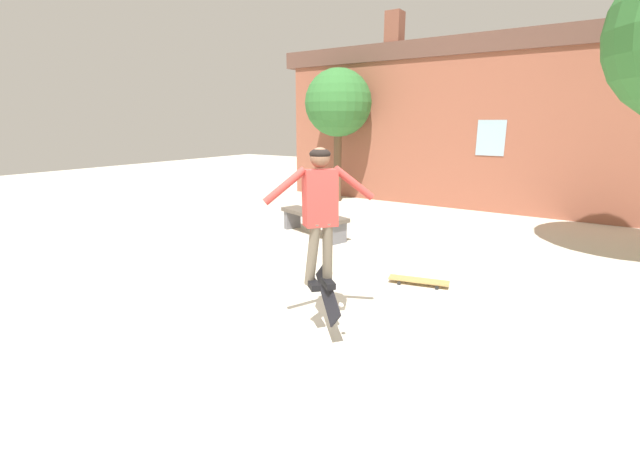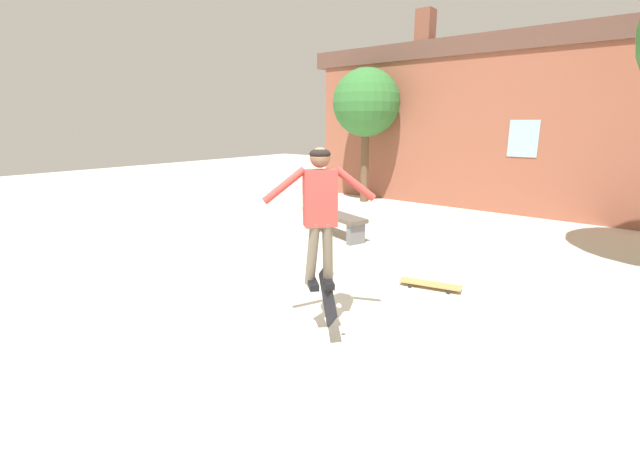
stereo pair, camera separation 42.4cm
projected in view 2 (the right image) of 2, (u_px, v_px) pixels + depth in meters
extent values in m
plane|color=beige|center=(336.00, 325.00, 5.06)|extent=(40.00, 40.00, 0.00)
cube|color=#93513D|center=(531.00, 135.00, 10.60)|extent=(12.72, 0.40, 4.02)
cube|color=brown|center=(543.00, 38.00, 10.05)|extent=(13.36, 0.52, 0.48)
cube|color=brown|center=(425.00, 25.00, 11.75)|extent=(0.44, 0.44, 0.82)
cube|color=#99B7C6|center=(523.00, 139.00, 10.53)|extent=(0.70, 0.02, 0.90)
cylinder|color=brown|center=(365.00, 166.00, 12.70)|extent=(0.23, 0.23, 2.15)
sphere|color=#337033|center=(366.00, 103.00, 12.26)|extent=(1.94, 1.94, 1.94)
cube|color=brown|center=(333.00, 214.00, 8.95)|extent=(1.86, 0.99, 0.08)
cube|color=slate|center=(314.00, 219.00, 9.65)|extent=(0.23, 0.39, 0.41)
cube|color=slate|center=(356.00, 234.00, 8.37)|extent=(0.23, 0.39, 0.41)
cube|color=#B23833|center=(320.00, 198.00, 4.49)|extent=(0.41, 0.42, 0.61)
sphere|color=brown|center=(320.00, 158.00, 4.39)|extent=(0.30, 0.30, 0.21)
ellipsoid|color=black|center=(320.00, 154.00, 4.38)|extent=(0.31, 0.31, 0.12)
cylinder|color=#6B6051|center=(328.00, 253.00, 4.65)|extent=(0.23, 0.28, 0.75)
cube|color=black|center=(328.00, 283.00, 4.71)|extent=(0.26, 0.25, 0.07)
cylinder|color=#6B6051|center=(312.00, 254.00, 4.62)|extent=(0.29, 0.21, 0.75)
cube|color=black|center=(313.00, 284.00, 4.68)|extent=(0.26, 0.25, 0.07)
cylinder|color=#B23833|center=(355.00, 184.00, 4.52)|extent=(0.36, 0.41, 0.39)
cylinder|color=#B23833|center=(284.00, 185.00, 4.39)|extent=(0.36, 0.41, 0.39)
cube|color=black|center=(327.00, 294.00, 4.72)|extent=(0.65, 0.54, 0.48)
cylinder|color=silver|center=(339.00, 306.00, 4.49)|extent=(0.07, 0.08, 0.06)
cylinder|color=silver|center=(329.00, 318.00, 4.59)|extent=(0.07, 0.08, 0.06)
cylinder|color=silver|center=(332.00, 273.00, 4.89)|extent=(0.07, 0.08, 0.06)
cylinder|color=silver|center=(324.00, 285.00, 4.99)|extent=(0.07, 0.08, 0.06)
cube|color=#AD894C|center=(430.00, 284.00, 6.15)|extent=(0.89, 0.40, 0.02)
cylinder|color=black|center=(410.00, 286.00, 6.18)|extent=(0.06, 0.03, 0.05)
cylinder|color=black|center=(413.00, 281.00, 6.36)|extent=(0.06, 0.03, 0.05)
cylinder|color=black|center=(448.00, 292.00, 5.95)|extent=(0.06, 0.03, 0.05)
cylinder|color=black|center=(451.00, 287.00, 6.14)|extent=(0.06, 0.03, 0.05)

